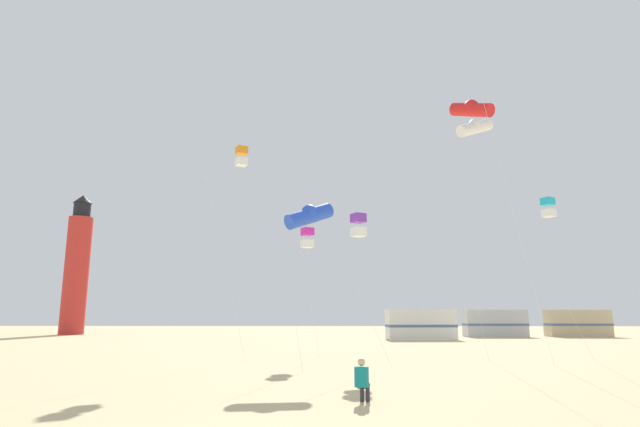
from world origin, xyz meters
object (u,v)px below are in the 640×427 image
at_px(kite_box_violet, 358,225).
at_px(rv_van_tan, 577,323).
at_px(kite_box_cyan, 548,208).
at_px(rv_van_silver, 495,323).
at_px(kite_box_orange, 241,157).
at_px(rv_van_white, 421,324).
at_px(kite_box_magenta, 307,238).
at_px(kite_tube_blue, 309,215).
at_px(kite_flyer_standing, 362,379).
at_px(kite_tube_scarlet, 472,109).
at_px(lighthouse_distant, 77,268).
at_px(kite_tube_white, 475,127).

relative_size(kite_box_violet, rv_van_tan, 1.11).
relative_size(kite_box_cyan, rv_van_silver, 1.40).
xyz_separation_m(kite_box_orange, rv_van_white, (13.64, 21.30, -9.98)).
bearing_deg(kite_box_magenta, kite_tube_blue, -86.45).
bearing_deg(kite_flyer_standing, rv_van_tan, -104.01).
relative_size(kite_box_magenta, rv_van_white, 1.09).
relative_size(kite_tube_scarlet, lighthouse_distant, 0.80).
xyz_separation_m(lighthouse_distant, rv_van_tan, (57.02, -4.25, -6.45)).
bearing_deg(kite_box_orange, kite_tube_blue, -52.81).
bearing_deg(kite_tube_white, kite_box_magenta, 179.57).
relative_size(kite_flyer_standing, kite_tube_white, 0.08).
distance_m(kite_box_cyan, rv_van_silver, 27.88).
bearing_deg(kite_tube_blue, rv_van_silver, 61.18).
xyz_separation_m(kite_box_violet, rv_van_white, (7.06, 25.08, -5.23)).
bearing_deg(kite_tube_scarlet, kite_tube_white, 72.44).
bearing_deg(kite_box_violet, kite_box_magenta, 122.59).
xyz_separation_m(kite_box_magenta, rv_van_silver, (18.73, 27.31, -5.24)).
distance_m(kite_box_violet, kite_tube_blue, 2.96).
bearing_deg(kite_box_violet, rv_van_tan, 52.08).
height_order(kite_flyer_standing, kite_tube_white, kite_tube_white).
xyz_separation_m(kite_box_orange, kite_tube_scarlet, (12.49, -3.64, 1.32)).
distance_m(kite_tube_blue, rv_van_silver, 38.46).
height_order(kite_box_cyan, kite_box_orange, kite_box_orange).
distance_m(kite_box_orange, rv_van_tan, 43.50).
bearing_deg(rv_van_tan, kite_tube_scarlet, -119.61).
xyz_separation_m(kite_tube_blue, rv_van_white, (9.40, 26.89, -5.39)).
height_order(kite_tube_white, rv_van_tan, kite_tube_white).
height_order(kite_flyer_standing, kite_box_cyan, kite_box_cyan).
relative_size(kite_box_magenta, kite_tube_scarlet, 0.54).
height_order(kite_box_orange, lighthouse_distant, lighthouse_distant).
bearing_deg(kite_box_magenta, rv_van_tan, 45.12).
bearing_deg(rv_van_tan, kite_box_magenta, -133.64).
bearing_deg(kite_box_magenta, kite_box_violet, -57.41).
xyz_separation_m(kite_box_magenta, kite_tube_blue, (0.38, -6.06, 0.15)).
xyz_separation_m(lighthouse_distant, rv_van_silver, (48.08, -4.73, -6.45)).
relative_size(kite_box_orange, lighthouse_distant, 0.71).
xyz_separation_m(kite_box_orange, kite_tube_white, (13.77, 0.39, 1.83)).
distance_m(kite_flyer_standing, lighthouse_distant, 56.99).
distance_m(kite_flyer_standing, kite_box_violet, 12.21).
distance_m(lighthouse_distant, rv_van_tan, 57.54).
distance_m(kite_tube_blue, kite_tube_white, 12.95).
bearing_deg(rv_van_silver, kite_box_cyan, -101.00).
relative_size(kite_tube_blue, kite_tube_scarlet, 0.56).
distance_m(kite_tube_blue, kite_tube_scarlet, 10.33).
bearing_deg(rv_van_silver, kite_tube_blue, -120.02).
relative_size(kite_box_orange, rv_van_silver, 1.85).
xyz_separation_m(kite_box_cyan, kite_box_orange, (-18.02, -1.21, 2.88)).
bearing_deg(lighthouse_distant, kite_tube_blue, -52.04).
relative_size(kite_box_magenta, kite_box_orange, 0.60).
bearing_deg(kite_tube_scarlet, kite_box_cyan, 41.26).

